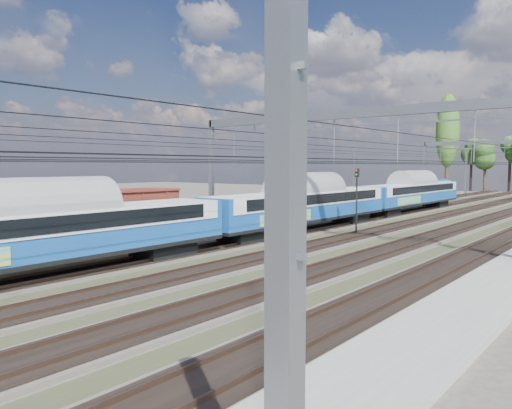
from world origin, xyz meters
The scene contains 7 objects.
track_bed centered at (0.00, 45.00, 0.10)m, with size 21.00×130.00×0.34m.
platform centered at (12.00, 20.00, 0.15)m, with size 3.00×70.00×0.30m, color gray.
catenary centered at (0.33, 52.69, 6.40)m, with size 25.65×130.00×9.00m.
poplar centered at (-14.50, 98.00, 11.89)m, with size 4.40×4.40×19.04m.
emu_train centered at (-4.50, 32.98, 2.72)m, with size 3.15×66.67×4.61m.
freight_boxcar centered at (-9.00, 15.89, 2.21)m, with size 2.92×14.08×3.63m.
signal_near centered at (-0.48, 34.29, 3.21)m, with size 0.34×0.31×5.08m.
Camera 1 is at (17.12, 0.33, 5.27)m, focal length 35.00 mm.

